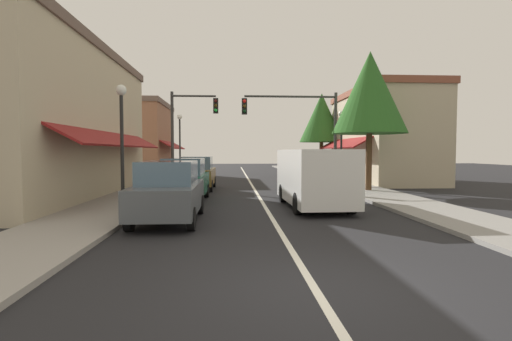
% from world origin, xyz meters
% --- Properties ---
extents(ground_plane, '(80.00, 80.00, 0.00)m').
position_xyz_m(ground_plane, '(0.00, 18.00, 0.00)').
color(ground_plane, black).
extents(sidewalk_left, '(2.60, 56.00, 0.12)m').
position_xyz_m(sidewalk_left, '(-5.50, 18.00, 0.06)').
color(sidewalk_left, gray).
rests_on(sidewalk_left, ground).
extents(sidewalk_right, '(2.60, 56.00, 0.12)m').
position_xyz_m(sidewalk_right, '(5.50, 18.00, 0.06)').
color(sidewalk_right, gray).
rests_on(sidewalk_right, ground).
extents(lane_center_stripe, '(0.14, 52.00, 0.01)m').
position_xyz_m(lane_center_stripe, '(0.00, 18.00, 0.00)').
color(lane_center_stripe, silver).
rests_on(lane_center_stripe, ground).
extents(storefront_left_block, '(5.62, 14.20, 6.75)m').
position_xyz_m(storefront_left_block, '(-8.95, 12.00, 3.37)').
color(storefront_left_block, '#BCAD8E').
rests_on(storefront_left_block, ground).
extents(storefront_right_block, '(5.64, 10.20, 6.18)m').
position_xyz_m(storefront_right_block, '(8.96, 20.00, 3.09)').
color(storefront_right_block, '#BCAD8E').
rests_on(storefront_right_block, ground).
extents(storefront_far_left, '(5.93, 8.20, 6.21)m').
position_xyz_m(storefront_far_left, '(-9.10, 28.00, 3.11)').
color(storefront_far_left, '#8E5B42').
rests_on(storefront_far_left, ground).
extents(parked_car_nearest_left, '(1.80, 4.11, 1.77)m').
position_xyz_m(parked_car_nearest_left, '(-3.06, 5.70, 0.88)').
color(parked_car_nearest_left, '#4C5156').
rests_on(parked_car_nearest_left, ground).
extents(parked_car_second_left, '(1.84, 4.13, 1.77)m').
position_xyz_m(parked_car_second_left, '(-3.17, 10.28, 0.88)').
color(parked_car_second_left, '#0F4C33').
rests_on(parked_car_second_left, ground).
extents(parked_car_third_left, '(1.83, 4.12, 1.77)m').
position_xyz_m(parked_car_third_left, '(-3.06, 15.16, 0.88)').
color(parked_car_third_left, brown).
rests_on(parked_car_third_left, ground).
extents(van_in_lane, '(2.10, 5.23, 2.12)m').
position_xyz_m(van_in_lane, '(1.76, 8.31, 1.15)').
color(van_in_lane, silver).
rests_on(van_in_lane, ground).
extents(traffic_signal_mast_arm, '(5.54, 0.50, 5.44)m').
position_xyz_m(traffic_signal_mast_arm, '(2.83, 16.50, 3.76)').
color(traffic_signal_mast_arm, '#333333').
rests_on(traffic_signal_mast_arm, ground).
extents(traffic_signal_left_corner, '(2.87, 0.50, 5.64)m').
position_xyz_m(traffic_signal_left_corner, '(-3.88, 18.02, 3.70)').
color(traffic_signal_left_corner, '#333333').
rests_on(traffic_signal_left_corner, ground).
extents(street_lamp_left_near, '(0.36, 0.36, 4.30)m').
position_xyz_m(street_lamp_left_near, '(-4.96, 7.81, 2.94)').
color(street_lamp_left_near, black).
rests_on(street_lamp_left_near, ground).
extents(street_lamp_right_mid, '(0.36, 0.36, 4.37)m').
position_xyz_m(street_lamp_right_mid, '(5.03, 16.12, 2.98)').
color(street_lamp_right_mid, black).
rests_on(street_lamp_right_mid, ground).
extents(street_lamp_left_far, '(0.36, 0.36, 4.75)m').
position_xyz_m(street_lamp_left_far, '(-5.00, 23.02, 3.20)').
color(street_lamp_left_far, black).
rests_on(street_lamp_left_far, ground).
extents(tree_right_near, '(3.68, 3.68, 6.98)m').
position_xyz_m(tree_right_near, '(5.61, 13.25, 4.94)').
color(tree_right_near, '#4C331E').
rests_on(tree_right_near, ground).
extents(tree_right_far, '(3.51, 3.51, 6.65)m').
position_xyz_m(tree_right_far, '(5.95, 24.93, 4.70)').
color(tree_right_far, '#4C331E').
rests_on(tree_right_far, ground).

